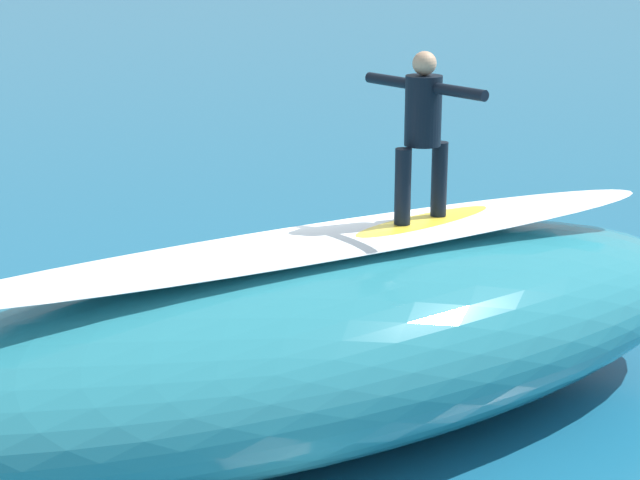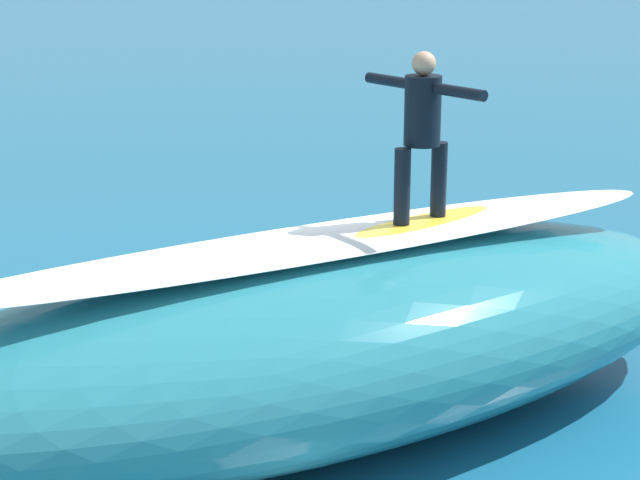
% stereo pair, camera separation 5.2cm
% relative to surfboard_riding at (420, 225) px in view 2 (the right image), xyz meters
% --- Properties ---
extents(ground_plane, '(120.00, 120.00, 0.00)m').
position_rel_surfboard_riding_xyz_m(ground_plane, '(0.40, -1.77, -1.79)').
color(ground_plane, '#196084').
extents(wave_crest, '(8.76, 3.77, 1.74)m').
position_rel_surfboard_riding_xyz_m(wave_crest, '(0.99, 0.09, -0.92)').
color(wave_crest, teal).
rests_on(wave_crest, ground_plane).
extents(wave_foam_lip, '(7.31, 1.71, 0.08)m').
position_rel_surfboard_riding_xyz_m(wave_foam_lip, '(0.99, 0.09, -0.01)').
color(wave_foam_lip, white).
rests_on(wave_foam_lip, wave_crest).
extents(surfboard_riding, '(2.10, 0.98, 0.10)m').
position_rel_surfboard_riding_xyz_m(surfboard_riding, '(0.00, 0.00, 0.00)').
color(surfboard_riding, yellow).
rests_on(surfboard_riding, wave_crest).
extents(surfer_riding, '(0.59, 1.42, 1.52)m').
position_rel_surfboard_riding_xyz_m(surfer_riding, '(0.00, 0.00, 0.93)').
color(surfer_riding, black).
rests_on(surfer_riding, surfboard_riding).
extents(surfboard_paddling, '(2.05, 1.85, 0.08)m').
position_rel_surfboard_riding_xyz_m(surfboard_paddling, '(0.74, -2.74, -1.75)').
color(surfboard_paddling, '#E0563D').
rests_on(surfboard_paddling, ground_plane).
extents(surfer_paddling, '(1.53, 1.34, 0.33)m').
position_rel_surfboard_riding_xyz_m(surfer_paddling, '(0.84, -2.83, -1.56)').
color(surfer_paddling, black).
rests_on(surfer_paddling, surfboard_paddling).
extents(foam_patch_mid, '(1.46, 1.46, 0.14)m').
position_rel_surfboard_riding_xyz_m(foam_patch_mid, '(2.61, -4.37, -1.71)').
color(foam_patch_mid, white).
rests_on(foam_patch_mid, ground_plane).
extents(foam_patch_far, '(1.07, 0.69, 0.13)m').
position_rel_surfboard_riding_xyz_m(foam_patch_far, '(-1.49, -0.77, -1.72)').
color(foam_patch_far, white).
rests_on(foam_patch_far, ground_plane).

